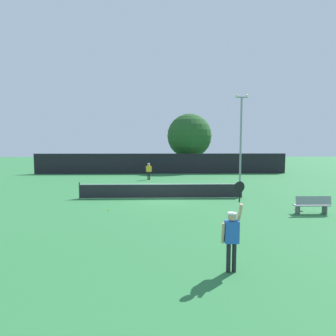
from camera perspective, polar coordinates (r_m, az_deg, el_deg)
ground_plane at (r=18.54m, az=-1.41°, el=-6.18°), size 120.00×120.00×0.00m
tennis_net at (r=18.45m, az=-1.41°, el=-4.61°), size 10.82×0.08×1.07m
perimeter_fence at (r=33.65m, az=-1.45°, el=0.91°), size 30.40×0.12×2.43m
player_serving at (r=8.11m, az=13.00°, el=-12.79°), size 0.68×0.40×2.54m
player_receiving at (r=27.88m, az=-3.96°, el=-0.36°), size 0.57×0.24×1.65m
tennis_ball at (r=15.46m, az=-12.04°, el=-8.41°), size 0.07×0.07×0.07m
spare_racket at (r=16.75m, az=25.04°, el=-7.78°), size 0.28×0.52×0.04m
courtside_bench at (r=16.08m, az=27.41°, el=-6.72°), size 1.80×0.44×0.95m
light_pole at (r=26.48m, az=14.72°, el=6.99°), size 1.18×0.28×8.07m
large_tree at (r=37.10m, az=4.41°, el=6.55°), size 5.83×5.83×7.56m
parked_car_near at (r=39.71m, az=-13.26°, el=0.76°), size 2.14×4.30×1.69m
parked_car_mid at (r=41.73m, az=7.42°, el=1.05°), size 2.29×4.36×1.69m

